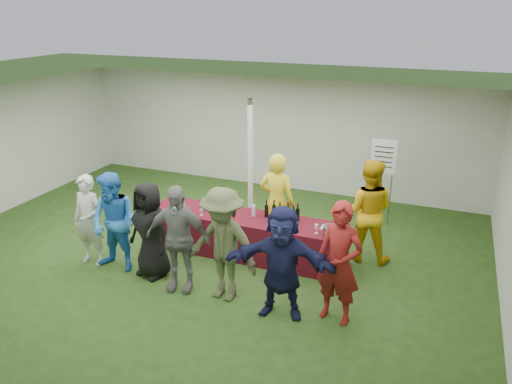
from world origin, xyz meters
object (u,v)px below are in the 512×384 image
at_px(wine_list_sign, 383,163).
at_px(customer_2, 150,230).
at_px(serving_table, 246,236).
at_px(customer_0, 89,220).
at_px(customer_1, 114,223).
at_px(staff_back, 368,211).
at_px(customer_5, 282,262).
at_px(customer_4, 223,245).
at_px(customer_6, 339,263).
at_px(staff_pourer, 277,203).
at_px(dump_bucket, 331,231).
at_px(customer_3, 178,239).

height_order(wine_list_sign, customer_2, wine_list_sign).
bearing_deg(customer_2, serving_table, 62.90).
relative_size(customer_0, customer_1, 0.94).
bearing_deg(staff_back, wine_list_sign, -92.89).
height_order(customer_2, customer_5, customer_5).
bearing_deg(staff_back, serving_table, 14.13).
height_order(serving_table, customer_4, customer_4).
bearing_deg(customer_0, staff_back, 24.07).
height_order(customer_0, customer_5, customer_5).
bearing_deg(customer_6, wine_list_sign, 100.01).
height_order(staff_pourer, staff_back, staff_back).
xyz_separation_m(customer_2, customer_4, (1.42, -0.19, 0.08)).
height_order(customer_4, customer_6, same).
bearing_deg(customer_2, wine_list_sign, 64.10).
xyz_separation_m(staff_pourer, customer_0, (-2.84, -1.70, -0.12)).
distance_m(customer_1, customer_4, 2.08).
distance_m(customer_0, customer_5, 3.61).
bearing_deg(wine_list_sign, serving_table, -131.37).
bearing_deg(dump_bucket, customer_2, -159.62).
bearing_deg(wine_list_sign, customer_1, -136.94).
height_order(wine_list_sign, customer_5, wine_list_sign).
bearing_deg(customer_5, customer_1, 167.78).
bearing_deg(staff_back, customer_0, 20.11).
relative_size(customer_0, customer_6, 0.89).
distance_m(staff_back, customer_4, 2.76).
bearing_deg(customer_4, customer_2, -179.13).
distance_m(staff_pourer, customer_1, 2.86).
height_order(serving_table, customer_2, customer_2).
height_order(staff_pourer, customer_1, staff_pourer).
distance_m(wine_list_sign, customer_2, 4.81).
xyz_separation_m(wine_list_sign, customer_0, (-4.42, -3.59, -0.50)).
height_order(dump_bucket, customer_4, customer_4).
relative_size(staff_pourer, customer_1, 1.07).
bearing_deg(customer_1, customer_4, -0.18).
relative_size(customer_0, customer_2, 0.98).
height_order(dump_bucket, customer_3, customer_3).
bearing_deg(customer_2, customer_6, 14.33).
distance_m(staff_pourer, customer_5, 2.08).
bearing_deg(wine_list_sign, customer_4, -115.52).
bearing_deg(customer_4, customer_6, 11.09).
relative_size(staff_back, customer_4, 1.02).
xyz_separation_m(serving_table, wine_list_sign, (2.03, 2.30, 0.94)).
height_order(dump_bucket, customer_2, customer_2).
xyz_separation_m(staff_back, customer_3, (-2.58, -2.10, -0.05)).
bearing_deg(staff_pourer, staff_back, -167.46).
relative_size(serving_table, customer_5, 2.10).
xyz_separation_m(serving_table, customer_2, (-1.18, -1.25, 0.45)).
bearing_deg(customer_4, staff_back, 57.51).
xyz_separation_m(customer_1, customer_2, (0.66, 0.06, -0.04)).
relative_size(customer_3, customer_4, 0.97).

